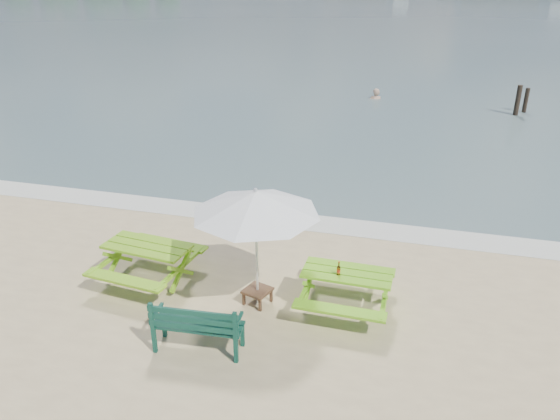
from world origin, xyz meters
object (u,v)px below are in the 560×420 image
(park_bench, at_px, (199,335))
(beer_bottle, at_px, (339,270))
(picnic_table_left, at_px, (149,264))
(picnic_table_right, at_px, (346,291))
(swimmer, at_px, (375,107))
(side_table, at_px, (258,296))
(patio_umbrella, at_px, (256,202))

(park_bench, bearing_deg, beer_bottle, 39.34)
(picnic_table_left, relative_size, picnic_table_right, 1.13)
(picnic_table_right, height_order, swimmer, picnic_table_right)
(picnic_table_right, relative_size, beer_bottle, 7.10)
(park_bench, height_order, swimmer, park_bench)
(side_table, bearing_deg, park_bench, -109.64)
(swimmer, bearing_deg, park_bench, -92.76)
(side_table, xyz_separation_m, swimmer, (0.37, 17.09, -0.55))
(picnic_table_left, bearing_deg, beer_bottle, -1.08)
(swimmer, bearing_deg, picnic_table_left, -98.80)
(picnic_table_right, distance_m, side_table, 1.60)
(park_bench, height_order, patio_umbrella, patio_umbrella)
(picnic_table_right, distance_m, park_bench, 2.71)
(picnic_table_right, bearing_deg, swimmer, 94.05)
(picnic_table_left, height_order, swimmer, picnic_table_left)
(beer_bottle, relative_size, swimmer, 0.14)
(beer_bottle, bearing_deg, swimmer, 93.55)
(picnic_table_right, xyz_separation_m, park_bench, (-2.09, -1.73, -0.09))
(patio_umbrella, bearing_deg, swimmer, 88.75)
(patio_umbrella, bearing_deg, park_bench, -109.64)
(beer_bottle, xyz_separation_m, swimmer, (-1.05, 16.96, -1.22))
(picnic_table_right, height_order, side_table, picnic_table_right)
(picnic_table_right, bearing_deg, side_table, -170.50)
(side_table, height_order, beer_bottle, beer_bottle)
(picnic_table_left, height_order, park_bench, park_bench)
(park_bench, height_order, beer_bottle, beer_bottle)
(side_table, relative_size, swimmer, 0.32)
(picnic_table_left, xyz_separation_m, side_table, (2.24, -0.20, -0.22))
(park_bench, xyz_separation_m, patio_umbrella, (0.52, 1.46, 1.72))
(park_bench, distance_m, side_table, 1.56)
(park_bench, distance_m, beer_bottle, 2.58)
(picnic_table_left, bearing_deg, picnic_table_right, 0.92)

